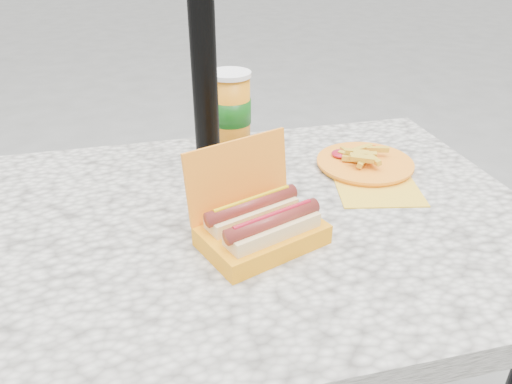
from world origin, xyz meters
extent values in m
cube|color=beige|center=(0.00, 0.00, 0.72)|extent=(1.20, 0.80, 0.05)
cylinder|color=black|center=(-0.50, 0.30, 0.35)|extent=(0.07, 0.07, 0.70)
cylinder|color=black|center=(0.50, 0.30, 0.35)|extent=(0.07, 0.07, 0.70)
cylinder|color=black|center=(0.00, 0.16, 1.10)|extent=(0.05, 0.05, 2.20)
cube|color=orange|center=(0.05, -0.10, 0.77)|extent=(0.24, 0.19, 0.04)
cube|color=orange|center=(0.02, -0.03, 0.85)|extent=(0.20, 0.09, 0.13)
cube|color=#EAD08A|center=(0.06, -0.13, 0.79)|extent=(0.17, 0.10, 0.04)
cylinder|color=maroon|center=(0.06, -0.13, 0.81)|extent=(0.18, 0.09, 0.03)
cylinder|color=#A31122|center=(0.06, -0.13, 0.83)|extent=(0.15, 0.06, 0.01)
cube|color=#EAD08A|center=(0.04, -0.07, 0.79)|extent=(0.17, 0.10, 0.04)
cylinder|color=maroon|center=(0.04, -0.07, 0.81)|extent=(0.18, 0.09, 0.03)
cylinder|color=#D6A305|center=(0.04, -0.07, 0.83)|extent=(0.15, 0.06, 0.01)
cube|color=gold|center=(0.33, 0.04, 0.75)|extent=(0.20, 0.20, 0.00)
cylinder|color=orange|center=(0.35, 0.14, 0.76)|extent=(0.21, 0.21, 0.01)
cylinder|color=orange|center=(0.35, 0.14, 0.76)|extent=(0.22, 0.22, 0.01)
cube|color=gold|center=(0.32, 0.17, 0.78)|extent=(0.02, 0.05, 0.01)
cube|color=gold|center=(0.34, 0.13, 0.78)|extent=(0.05, 0.03, 0.01)
cube|color=gold|center=(0.32, 0.16, 0.77)|extent=(0.04, 0.05, 0.01)
cube|color=gold|center=(0.39, 0.16, 0.78)|extent=(0.05, 0.02, 0.01)
cube|color=gold|center=(0.35, 0.16, 0.78)|extent=(0.05, 0.03, 0.01)
cube|color=gold|center=(0.33, 0.12, 0.78)|extent=(0.05, 0.04, 0.01)
cube|color=gold|center=(0.32, 0.14, 0.77)|extent=(0.05, 0.04, 0.01)
cube|color=gold|center=(0.33, 0.12, 0.78)|extent=(0.04, 0.05, 0.01)
cube|color=gold|center=(0.33, 0.11, 0.79)|extent=(0.05, 0.04, 0.01)
cube|color=gold|center=(0.35, 0.14, 0.78)|extent=(0.02, 0.05, 0.01)
cube|color=gold|center=(0.33, 0.15, 0.78)|extent=(0.05, 0.04, 0.01)
cube|color=gold|center=(0.35, 0.11, 0.78)|extent=(0.02, 0.05, 0.01)
ellipsoid|color=#A31122|center=(0.31, 0.18, 0.77)|extent=(0.05, 0.05, 0.01)
cube|color=red|center=(0.36, 0.15, 0.78)|extent=(0.07, 0.07, 0.00)
cylinder|color=orange|center=(0.08, 0.32, 0.84)|extent=(0.09, 0.09, 0.18)
cylinder|color=#0F5011|center=(0.08, 0.32, 0.84)|extent=(0.10, 0.10, 0.06)
cylinder|color=white|center=(0.08, 0.32, 0.93)|extent=(0.10, 0.10, 0.01)
camera|label=1|loc=(-0.13, -0.78, 1.25)|focal=35.00mm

